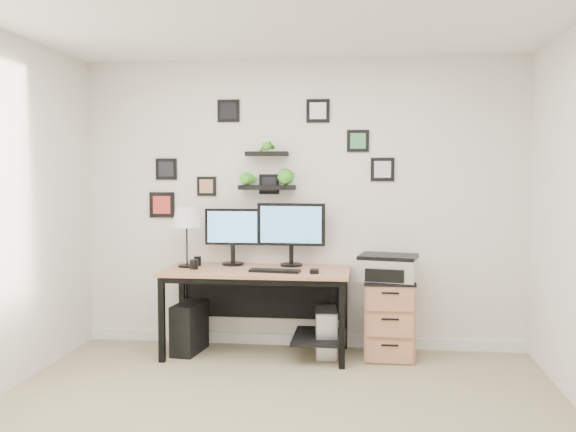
# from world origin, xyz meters

# --- Properties ---
(room) EXTENTS (4.00, 4.00, 4.00)m
(room) POSITION_xyz_m (0.00, 1.98, 0.05)
(room) COLOR tan
(room) RESTS_ON ground
(desk) EXTENTS (1.60, 0.70, 0.75)m
(desk) POSITION_xyz_m (-0.32, 1.67, 0.63)
(desk) COLOR tan
(desk) RESTS_ON ground
(monitor_left) EXTENTS (0.50, 0.20, 0.51)m
(monitor_left) POSITION_xyz_m (-0.61, 1.86, 1.05)
(monitor_left) COLOR black
(monitor_left) RESTS_ON desk
(monitor_right) EXTENTS (0.61, 0.20, 0.56)m
(monitor_right) POSITION_xyz_m (-0.08, 1.86, 1.08)
(monitor_right) COLOR black
(monitor_right) RESTS_ON desk
(keyboard) EXTENTS (0.44, 0.18, 0.02)m
(keyboard) POSITION_xyz_m (-0.17, 1.51, 0.76)
(keyboard) COLOR black
(keyboard) RESTS_ON desk
(mouse) EXTENTS (0.07, 0.11, 0.03)m
(mouse) POSITION_xyz_m (0.16, 1.49, 0.77)
(mouse) COLOR black
(mouse) RESTS_ON desk
(table_lamp) EXTENTS (0.26, 0.26, 0.53)m
(table_lamp) POSITION_xyz_m (-0.99, 1.71, 1.18)
(table_lamp) COLOR black
(table_lamp) RESTS_ON desk
(mug) EXTENTS (0.07, 0.07, 0.08)m
(mug) POSITION_xyz_m (-0.89, 1.59, 0.79)
(mug) COLOR black
(mug) RESTS_ON desk
(pen_cup) EXTENTS (0.07, 0.07, 0.08)m
(pen_cup) POSITION_xyz_m (-0.91, 1.79, 0.79)
(pen_cup) COLOR black
(pen_cup) RESTS_ON desk
(pc_tower_black) EXTENTS (0.25, 0.46, 0.44)m
(pc_tower_black) POSITION_xyz_m (-0.95, 1.65, 0.22)
(pc_tower_black) COLOR black
(pc_tower_black) RESTS_ON ground
(pc_tower_grey) EXTENTS (0.22, 0.43, 0.41)m
(pc_tower_grey) POSITION_xyz_m (0.25, 1.68, 0.20)
(pc_tower_grey) COLOR gray
(pc_tower_grey) RESTS_ON ground
(file_cabinet) EXTENTS (0.43, 0.53, 0.67)m
(file_cabinet) POSITION_xyz_m (0.78, 1.72, 0.34)
(file_cabinet) COLOR tan
(file_cabinet) RESTS_ON ground
(printer) EXTENTS (0.54, 0.46, 0.22)m
(printer) POSITION_xyz_m (0.77, 1.69, 0.78)
(printer) COLOR silver
(printer) RESTS_ON file_cabinet
(wall_decor) EXTENTS (2.25, 0.18, 1.08)m
(wall_decor) POSITION_xyz_m (-0.31, 1.93, 1.65)
(wall_decor) COLOR black
(wall_decor) RESTS_ON ground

